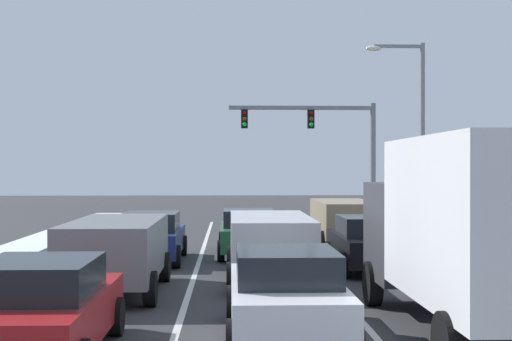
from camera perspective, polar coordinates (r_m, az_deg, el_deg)
name	(u,v)px	position (r m, az deg, el deg)	size (l,w,h in m)	color
ground_plane	(261,286)	(18.19, 0.40, -8.87)	(120.00, 120.00, 0.00)	#333335
lane_stripe_between_right_lane_and_center_lane	(315,267)	(21.59, 4.57, -7.43)	(0.14, 36.33, 0.01)	silver
lane_stripe_between_center_lane_and_left_lane	(197,268)	(21.46, -4.56, -7.47)	(0.14, 36.33, 0.01)	silver
snow_bank_right_shoulder	(497,257)	(22.78, 18.02, -6.36)	(1.51, 36.33, 0.55)	silver
snow_bank_left_shoulder	(10,260)	(22.30, -18.39, -6.57)	(1.60, 36.33, 0.49)	silver
box_truck_right_lane_nearest	(473,225)	(13.07, 16.35, -4.05)	(2.53, 7.20, 3.36)	#38383D
sedan_black_right_lane_second	(369,243)	(21.18, 8.68, -5.51)	(2.00, 4.50, 1.51)	black
suv_tan_right_lane_third	(344,219)	(27.16, 6.80, -3.72)	(2.16, 4.90, 1.67)	#937F60
sedan_white_center_lane_nearest	(286,294)	(12.56, 2.32, -9.44)	(2.00, 4.50, 1.51)	silver
suv_silver_center_lane_second	(270,242)	(18.59, 1.08, -5.52)	(2.16, 4.90, 1.67)	#B7BABF
sedan_green_center_lane_third	(249,232)	(24.32, -0.56, -4.77)	(2.00, 4.50, 1.51)	#1E5633
sedan_red_left_lane_nearest	(40,309)	(11.69, -16.27, -10.18)	(2.00, 4.50, 1.51)	maroon
suv_gray_left_lane_second	(116,249)	(17.36, -10.69, -5.93)	(2.16, 4.90, 1.67)	slate
sedan_navy_left_lane_third	(151,237)	(22.97, -8.08, -5.07)	(2.00, 4.50, 1.51)	navy
traffic_light_gantry	(328,136)	(38.12, 5.54, 2.64)	(7.54, 0.47, 6.20)	slate
street_lamp_right_mid	(415,119)	(33.91, 12.10, 3.86)	(2.66, 0.36, 8.46)	gray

